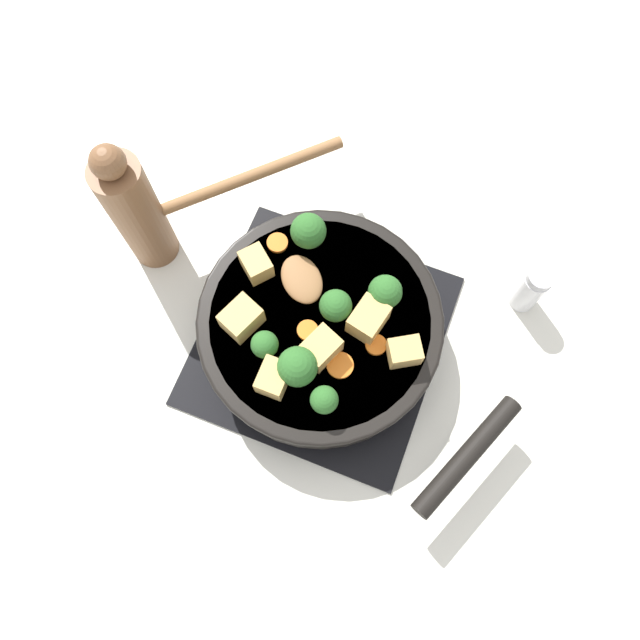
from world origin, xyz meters
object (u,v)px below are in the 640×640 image
Objects in this scene: skillet_pan at (321,328)px; salt_shaker at (531,289)px; wooden_spoon at (272,217)px; pepper_mill at (135,210)px.

salt_shaker is (-0.24, -0.16, -0.02)m from skillet_pan.
salt_shaker is at bearing -171.89° from wooden_spoon.
salt_shaker is at bearing -146.58° from skillet_pan.
salt_shaker is at bearing -167.58° from pepper_mill.
salt_shaker reaches higher than skillet_pan.
skillet_pan is 0.28m from pepper_mill.
wooden_spoon is at bearing -44.36° from skillet_pan.
skillet_pan is 0.28m from salt_shaker.
pepper_mill is (0.27, -0.04, 0.05)m from skillet_pan.
skillet_pan is at bearing 170.58° from pepper_mill.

